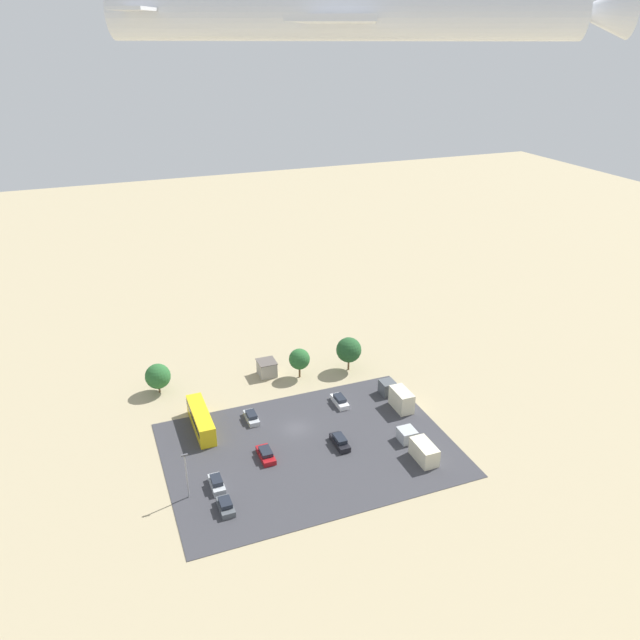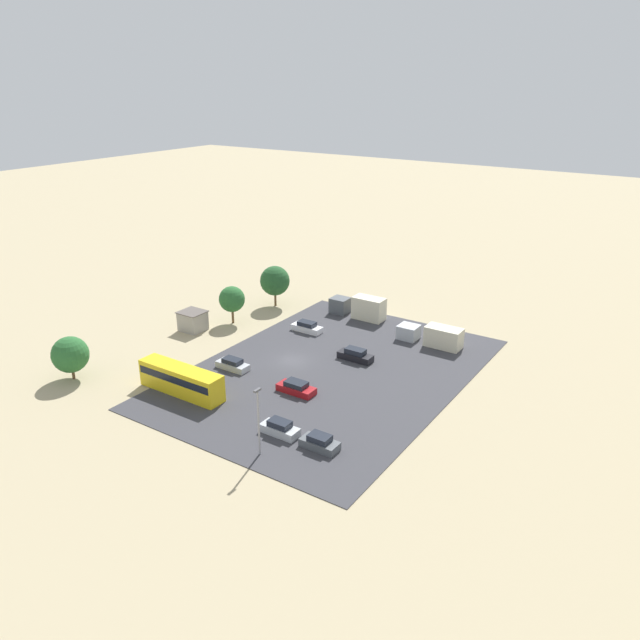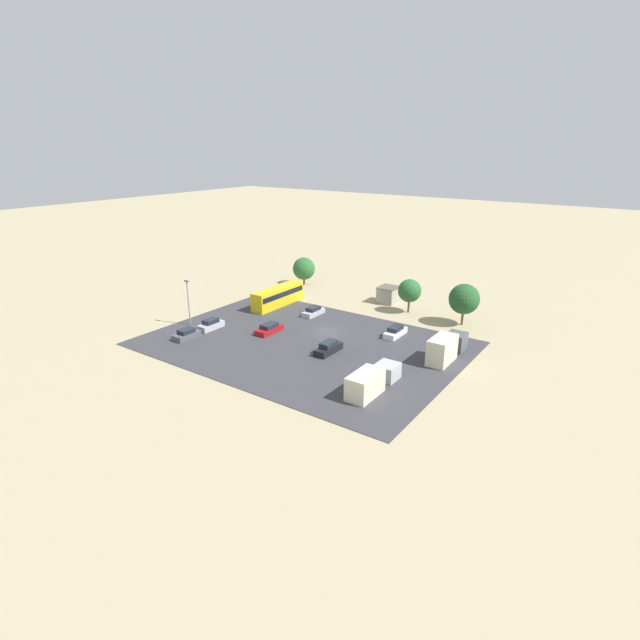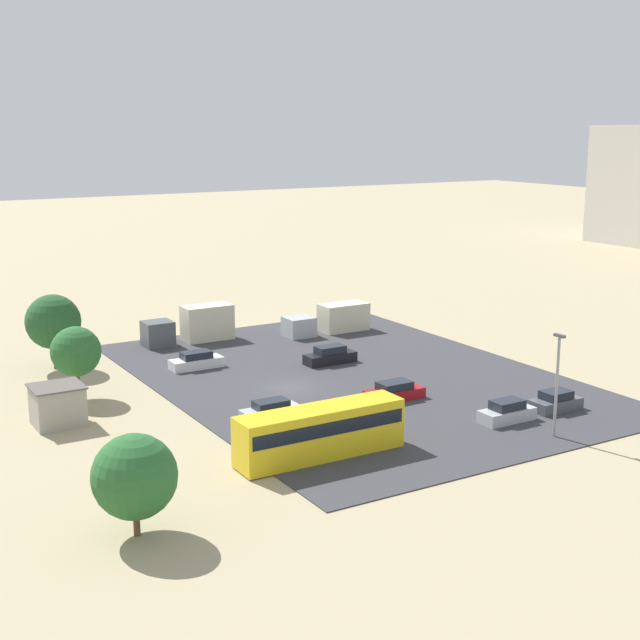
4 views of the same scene
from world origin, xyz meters
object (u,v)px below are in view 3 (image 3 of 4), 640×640
parked_car_0 (211,325)px  parked_truck_1 (372,381)px  parked_car_1 (395,332)px  parked_car_4 (328,348)px  shed_building (388,295)px  parked_car_2 (186,334)px  parked_truck_0 (446,347)px  parked_car_3 (313,312)px  parked_car_5 (269,329)px  bus (278,296)px

parked_car_0 → parked_truck_1: size_ratio=0.46×
parked_car_1 → parked_truck_1: parked_truck_1 is taller
parked_car_4 → parked_car_1: bearing=67.1°
parked_car_1 → parked_car_4: (4.67, 11.04, 0.04)m
shed_building → parked_car_4: (-4.16, 25.53, -0.73)m
parked_car_2 → parked_truck_0: 37.40m
parked_car_0 → parked_car_4: bearing=-172.4°
parked_car_3 → parked_car_4: bearing=-46.9°
shed_building → parked_car_5: size_ratio=0.78×
bus → parked_car_4: size_ratio=2.41×
bus → parked_car_1: size_ratio=2.46×
parked_car_4 → parked_car_5: parked_car_4 is taller
shed_building → bus: bearing=40.5°
shed_building → parked_car_2: bearing=64.2°
shed_building → parked_truck_1: size_ratio=0.40×
shed_building → parked_car_0: bearing=60.3°
parked_car_0 → parked_car_2: bearing=91.1°
parked_car_3 → bus: bearing=175.0°
shed_building → parked_car_5: 25.46m
parked_truck_0 → parked_car_5: bearing=-166.7°
parked_car_2 → parked_car_4: (-20.20, -7.70, 0.04)m
shed_building → parked_car_4: 25.87m
parked_car_3 → parked_truck_0: size_ratio=0.49×
bus → parked_car_2: bus is taller
parked_car_4 → parked_truck_1: parked_truck_1 is taller
parked_car_2 → parked_car_3: size_ratio=0.90×
parked_car_4 → parked_truck_0: bearing=27.6°
parked_car_0 → parked_car_1: 28.50m
parked_car_1 → parked_car_2: parked_car_1 is taller
parked_car_0 → parked_car_5: parked_car_0 is taller
parked_car_1 → parked_car_3: parked_car_1 is taller
parked_car_0 → parked_car_4: size_ratio=0.89×
parked_car_4 → parked_car_5: size_ratio=1.01×
shed_building → parked_truck_0: (-18.18, 18.19, 0.20)m
parked_car_4 → parked_truck_1: size_ratio=0.52×
parked_car_1 → parked_truck_1: size_ratio=0.51×
parked_car_4 → bus: bearing=147.1°
parked_car_3 → parked_truck_1: parked_truck_1 is taller
parked_car_0 → parked_car_3: size_ratio=0.95×
shed_building → bus: 19.99m
shed_building → parked_car_3: 15.37m
parked_car_2 → parked_car_1: bearing=37.0°
parked_truck_1 → parked_car_3: bearing=139.6°
parked_car_1 → parked_car_3: bearing=-2.9°
parked_truck_0 → parked_car_1: bearing=158.4°
parked_car_3 → parked_car_5: parked_car_5 is taller
parked_car_0 → parked_truck_0: size_ratio=0.47×
parked_car_3 → parked_truck_1: (-21.54, 18.34, 0.71)m
shed_building → parked_truck_1: (-14.62, 32.04, -0.09)m
parked_car_2 → bus: bearing=87.6°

